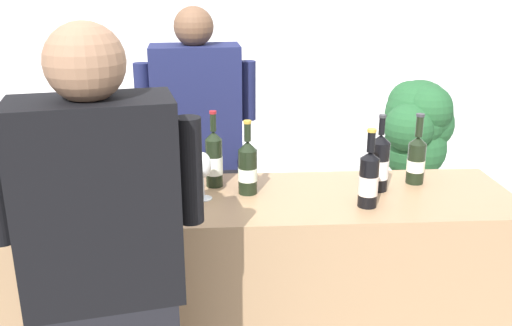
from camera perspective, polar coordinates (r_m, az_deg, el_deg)
The scene contains 16 objects.
wall_back at distance 4.80m, azimuth -3.77°, elevation 13.59°, with size 8.00×0.10×2.80m, color white.
counter at distance 2.57m, azimuth -3.41°, elevation -13.19°, with size 2.50×0.59×0.93m, color #9E7A56.
wine_bottle_0 at distance 2.58m, azimuth -23.60°, elevation -0.59°, with size 0.08×0.08×0.31m.
wine_bottle_1 at distance 2.45m, azimuth 12.45°, elevation -0.02°, with size 0.08×0.08×0.34m.
wine_bottle_2 at distance 2.58m, azimuth 16.03°, elevation 0.41°, with size 0.08×0.08×0.32m.
wine_bottle_3 at distance 2.45m, azimuth -4.31°, elevation 0.40°, with size 0.08×0.08×0.34m.
wine_bottle_4 at distance 2.27m, azimuth 11.41°, elevation -1.60°, with size 0.08×0.08×0.32m.
wine_bottle_5 at distance 2.36m, azimuth -0.85°, elevation -0.44°, with size 0.08×0.08×0.32m.
wine_bottle_7 at distance 2.44m, azimuth -15.70°, elevation -0.51°, with size 0.08×0.08×0.33m.
wine_bottle_9 at distance 2.50m, azimuth -12.99°, elevation 0.50°, with size 0.08×0.08×0.34m.
wine_bottle_10 at distance 2.37m, azimuth -9.83°, elevation -0.36°, with size 0.07×0.07×0.36m.
wine_glass at distance 2.30m, azimuth -5.46°, elevation -0.41°, with size 0.07×0.07×0.20m.
ice_bucket at distance 2.22m, azimuth -15.37°, elevation -2.76°, with size 0.22×0.22×0.21m.
person_server at distance 2.92m, azimuth -5.85°, elevation -1.57°, with size 0.59×0.27×1.68m.
person_guest at distance 1.85m, azimuth -14.76°, elevation -14.28°, with size 0.60×0.32×1.71m.
potted_shrub at distance 3.75m, azimuth 16.07°, elevation 2.82°, with size 0.49×0.51×1.19m.
Camera 1 is at (0.02, -2.19, 1.82)m, focal length 39.21 mm.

